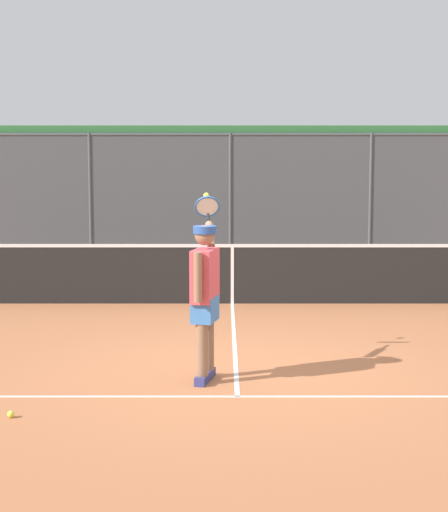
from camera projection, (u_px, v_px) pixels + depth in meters
The scene contains 6 objects.
ground_plane at pixel (236, 373), 9.32m from camera, with size 60.00×60.00×0.00m, color #B76B42.
court_line_markings at pixel (238, 407), 8.05m from camera, with size 8.65×9.69×0.01m.
fence_backdrop at pixel (230, 196), 18.49m from camera, with size 20.68×1.37×2.99m.
tennis_net at pixel (232, 273), 13.61m from camera, with size 11.12×0.09×1.07m.
tennis_player at pixel (205, 290), 8.89m from camera, with size 0.32×1.40×1.94m.
tennis_ball_mid_court at pixel (11, 414), 7.72m from camera, with size 0.07×0.07×0.07m, color #D6E042.
Camera 1 is at (0.13, 9.10, 2.37)m, focal length 59.69 mm.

